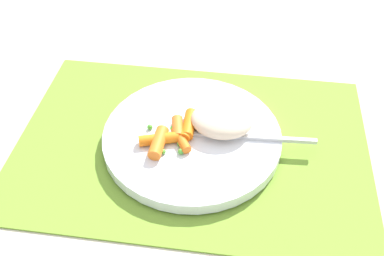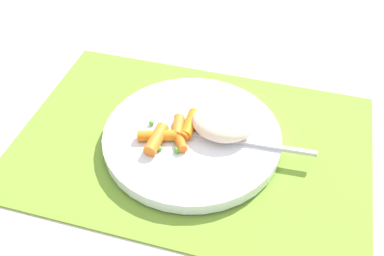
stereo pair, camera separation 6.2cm
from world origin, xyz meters
TOP-DOWN VIEW (x-y plane):
  - ground_plane at (0.00, 0.00)m, footprint 2.40×2.40m
  - placemat at (0.00, 0.00)m, footprint 0.50×0.34m
  - plate at (0.00, 0.00)m, footprint 0.25×0.25m
  - rice_mound at (-0.04, -0.02)m, footprint 0.09×0.07m
  - carrot_portion at (0.02, 0.01)m, footprint 0.08×0.09m
  - pea_scatter at (0.03, 0.01)m, footprint 0.06×0.08m
  - fork at (-0.04, -0.00)m, footprint 0.22×0.02m

SIDE VIEW (x-z plane):
  - ground_plane at x=0.00m, z-range 0.00..0.00m
  - placemat at x=0.00m, z-range 0.00..0.01m
  - plate at x=0.00m, z-range 0.01..0.02m
  - fork at x=-0.04m, z-range 0.02..0.03m
  - pea_scatter at x=0.03m, z-range 0.02..0.03m
  - carrot_portion at x=0.02m, z-range 0.02..0.04m
  - rice_mound at x=-0.04m, z-range 0.02..0.06m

